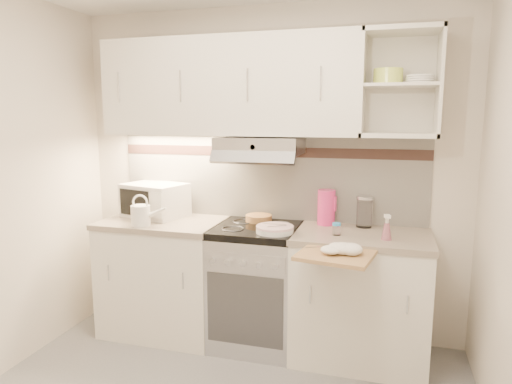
{
  "coord_description": "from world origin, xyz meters",
  "views": [
    {
      "loc": [
        0.89,
        -1.99,
        1.69
      ],
      "look_at": [
        0.04,
        0.95,
        1.18
      ],
      "focal_mm": 32.0,
      "sensor_mm": 36.0,
      "label": 1
    }
  ],
  "objects_px": {
    "electric_range": "(256,285)",
    "spray_bottle": "(387,229)",
    "cutting_board": "(336,255)",
    "microwave": "(155,200)",
    "glass_jar": "(364,212)",
    "pink_pitcher": "(326,207)",
    "plate_stack": "(275,229)",
    "watering_can": "(142,214)"
  },
  "relations": [
    {
      "from": "watering_can",
      "to": "glass_jar",
      "type": "height_order",
      "value": "watering_can"
    },
    {
      "from": "watering_can",
      "to": "spray_bottle",
      "type": "height_order",
      "value": "watering_can"
    },
    {
      "from": "microwave",
      "to": "plate_stack",
      "type": "bearing_deg",
      "value": 1.68
    },
    {
      "from": "watering_can",
      "to": "plate_stack",
      "type": "relative_size",
      "value": 1.05
    },
    {
      "from": "pink_pitcher",
      "to": "glass_jar",
      "type": "bearing_deg",
      "value": 13.03
    },
    {
      "from": "watering_can",
      "to": "pink_pitcher",
      "type": "height_order",
      "value": "pink_pitcher"
    },
    {
      "from": "electric_range",
      "to": "microwave",
      "type": "distance_m",
      "value": 1.05
    },
    {
      "from": "microwave",
      "to": "watering_can",
      "type": "relative_size",
      "value": 1.97
    },
    {
      "from": "watering_can",
      "to": "spray_bottle",
      "type": "relative_size",
      "value": 1.52
    },
    {
      "from": "pink_pitcher",
      "to": "microwave",
      "type": "bearing_deg",
      "value": -163.27
    },
    {
      "from": "watering_can",
      "to": "pink_pitcher",
      "type": "xyz_separation_m",
      "value": [
        1.29,
        0.41,
        0.05
      ]
    },
    {
      "from": "plate_stack",
      "to": "glass_jar",
      "type": "xyz_separation_m",
      "value": [
        0.58,
        0.34,
        0.09
      ]
    },
    {
      "from": "cutting_board",
      "to": "glass_jar",
      "type": "bearing_deg",
      "value": 88.35
    },
    {
      "from": "watering_can",
      "to": "plate_stack",
      "type": "xyz_separation_m",
      "value": [
        0.98,
        0.07,
        -0.06
      ]
    },
    {
      "from": "spray_bottle",
      "to": "cutting_board",
      "type": "bearing_deg",
      "value": -146.41
    },
    {
      "from": "plate_stack",
      "to": "spray_bottle",
      "type": "distance_m",
      "value": 0.74
    },
    {
      "from": "pink_pitcher",
      "to": "spray_bottle",
      "type": "relative_size",
      "value": 1.45
    },
    {
      "from": "spray_bottle",
      "to": "plate_stack",
      "type": "bearing_deg",
      "value": 166.71
    },
    {
      "from": "plate_stack",
      "to": "cutting_board",
      "type": "bearing_deg",
      "value": -33.83
    },
    {
      "from": "electric_range",
      "to": "glass_jar",
      "type": "relative_size",
      "value": 3.99
    },
    {
      "from": "electric_range",
      "to": "pink_pitcher",
      "type": "height_order",
      "value": "pink_pitcher"
    },
    {
      "from": "microwave",
      "to": "glass_jar",
      "type": "bearing_deg",
      "value": 18.22
    },
    {
      "from": "plate_stack",
      "to": "cutting_board",
      "type": "xyz_separation_m",
      "value": [
        0.45,
        -0.3,
        -0.05
      ]
    },
    {
      "from": "plate_stack",
      "to": "pink_pitcher",
      "type": "distance_m",
      "value": 0.47
    },
    {
      "from": "microwave",
      "to": "cutting_board",
      "type": "relative_size",
      "value": 1.26
    },
    {
      "from": "watering_can",
      "to": "plate_stack",
      "type": "bearing_deg",
      "value": -2.5
    },
    {
      "from": "watering_can",
      "to": "cutting_board",
      "type": "xyz_separation_m",
      "value": [
        1.43,
        -0.23,
        -0.11
      ]
    },
    {
      "from": "pink_pitcher",
      "to": "glass_jar",
      "type": "relative_size",
      "value": 1.15
    },
    {
      "from": "watering_can",
      "to": "pink_pitcher",
      "type": "relative_size",
      "value": 1.05
    },
    {
      "from": "pink_pitcher",
      "to": "glass_jar",
      "type": "distance_m",
      "value": 0.27
    },
    {
      "from": "watering_can",
      "to": "glass_jar",
      "type": "bearing_deg",
      "value": 8.11
    },
    {
      "from": "electric_range",
      "to": "spray_bottle",
      "type": "bearing_deg",
      "value": -6.95
    },
    {
      "from": "electric_range",
      "to": "spray_bottle",
      "type": "height_order",
      "value": "spray_bottle"
    },
    {
      "from": "watering_can",
      "to": "glass_jar",
      "type": "relative_size",
      "value": 1.21
    },
    {
      "from": "plate_stack",
      "to": "pink_pitcher",
      "type": "relative_size",
      "value": 1.0
    },
    {
      "from": "watering_can",
      "to": "cutting_board",
      "type": "height_order",
      "value": "watering_can"
    },
    {
      "from": "pink_pitcher",
      "to": "spray_bottle",
      "type": "height_order",
      "value": "pink_pitcher"
    },
    {
      "from": "plate_stack",
      "to": "electric_range",
      "type": "bearing_deg",
      "value": 141.01
    },
    {
      "from": "microwave",
      "to": "cutting_board",
      "type": "xyz_separation_m",
      "value": [
        1.49,
        -0.55,
        -0.16
      ]
    },
    {
      "from": "plate_stack",
      "to": "pink_pitcher",
      "type": "xyz_separation_m",
      "value": [
        0.31,
        0.34,
        0.11
      ]
    },
    {
      "from": "electric_range",
      "to": "pink_pitcher",
      "type": "bearing_deg",
      "value": 22.72
    },
    {
      "from": "watering_can",
      "to": "spray_bottle",
      "type": "bearing_deg",
      "value": -3.29
    }
  ]
}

